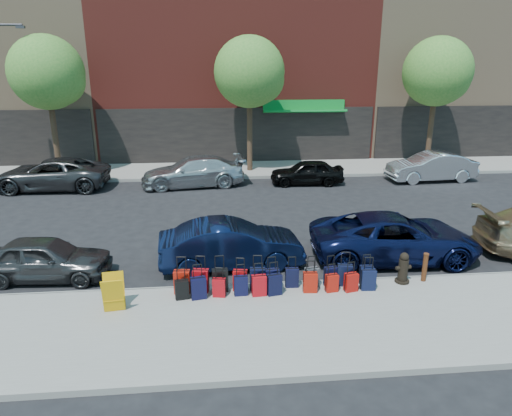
{
  "coord_description": "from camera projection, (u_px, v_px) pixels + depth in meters",
  "views": [
    {
      "loc": [
        -1.55,
        -15.9,
        6.05
      ],
      "look_at": [
        -0.19,
        -1.5,
        1.4
      ],
      "focal_mm": 32.0,
      "sensor_mm": 36.0,
      "label": 1
    }
  ],
  "objects": [
    {
      "name": "suitcase_front_4",
      "position": [
        258.0,
        279.0,
        12.32
      ],
      "size": [
        0.42,
        0.26,
        0.97
      ],
      "rotation": [
        0.0,
        0.0,
        -0.1
      ],
      "color": "black",
      "rests_on": "sidewalk_near"
    },
    {
      "name": "fire_hydrant",
      "position": [
        403.0,
        269.0,
        12.68
      ],
      "size": [
        0.46,
        0.4,
        0.89
      ],
      "rotation": [
        0.0,
        0.0,
        0.13
      ],
      "color": "black",
      "rests_on": "sidewalk_near"
    },
    {
      "name": "suitcase_back_4",
      "position": [
        259.0,
        285.0,
        12.01
      ],
      "size": [
        0.39,
        0.25,
        0.9
      ],
      "rotation": [
        0.0,
        0.0,
        0.08
      ],
      "color": "#AD0B13",
      "rests_on": "sidewalk_near"
    },
    {
      "name": "car_far_3",
      "position": [
        431.0,
        167.0,
        24.07
      ],
      "size": [
        4.69,
        1.88,
        1.52
      ],
      "primitive_type": "imported",
      "rotation": [
        0.0,
        0.0,
        -1.51
      ],
      "color": "silver",
      "rests_on": "ground"
    },
    {
      "name": "curb_far",
      "position": [
        243.0,
        178.0,
        24.6
      ],
      "size": [
        60.0,
        0.08,
        0.15
      ],
      "primitive_type": "cube",
      "color": "gray",
      "rests_on": "ground"
    },
    {
      "name": "tree_right",
      "position": [
        439.0,
        74.0,
        25.41
      ],
      "size": [
        3.8,
        3.8,
        7.27
      ],
      "color": "black",
      "rests_on": "sidewalk_far"
    },
    {
      "name": "suitcase_back_3",
      "position": [
        241.0,
        285.0,
        12.03
      ],
      "size": [
        0.37,
        0.22,
        0.86
      ],
      "rotation": [
        0.0,
        0.0,
        0.04
      ],
      "color": "black",
      "rests_on": "sidewalk_near"
    },
    {
      "name": "car_near_2",
      "position": [
        395.0,
        237.0,
        14.48
      ],
      "size": [
        5.38,
        2.63,
        1.47
      ],
      "primitive_type": "imported",
      "rotation": [
        0.0,
        0.0,
        1.53
      ],
      "color": "#0C1338",
      "rests_on": "ground"
    },
    {
      "name": "suitcase_front_9",
      "position": [
        345.0,
        275.0,
        12.54
      ],
      "size": [
        0.44,
        0.29,
        0.97
      ],
      "rotation": [
        0.0,
        0.0,
        -0.19
      ],
      "color": "black",
      "rests_on": "sidewalk_near"
    },
    {
      "name": "building_center",
      "position": [
        232.0,
        1.0,
        31.05
      ],
      "size": [
        17.0,
        12.85,
        20.0
      ],
      "color": "maroon",
      "rests_on": "ground"
    },
    {
      "name": "suitcase_front_10",
      "position": [
        366.0,
        275.0,
        12.64
      ],
      "size": [
        0.36,
        0.2,
        0.86
      ],
      "rotation": [
        0.0,
        0.0,
        -0.03
      ],
      "color": "black",
      "rests_on": "sidewalk_near"
    },
    {
      "name": "suitcase_back_1",
      "position": [
        198.0,
        288.0,
        11.85
      ],
      "size": [
        0.43,
        0.29,
        0.94
      ],
      "rotation": [
        0.0,
        0.0,
        0.17
      ],
      "color": "black",
      "rests_on": "sidewalk_near"
    },
    {
      "name": "car_near_0",
      "position": [
        45.0,
        258.0,
        13.16
      ],
      "size": [
        3.81,
        1.73,
        1.27
      ],
      "primitive_type": "imported",
      "rotation": [
        0.0,
        0.0,
        1.51
      ],
      "color": "#363739",
      "rests_on": "ground"
    },
    {
      "name": "suitcase_front_5",
      "position": [
        272.0,
        279.0,
        12.36
      ],
      "size": [
        0.4,
        0.24,
        0.92
      ],
      "rotation": [
        0.0,
        0.0,
        0.09
      ],
      "color": "black",
      "rests_on": "sidewalk_near"
    },
    {
      "name": "suitcase_front_1",
      "position": [
        201.0,
        281.0,
        12.2
      ],
      "size": [
        0.45,
        0.29,
        1.01
      ],
      "rotation": [
        0.0,
        0.0,
        -0.16
      ],
      "color": "#A50A11",
      "rests_on": "sidewalk_near"
    },
    {
      "name": "car_far_2",
      "position": [
        307.0,
        172.0,
        23.44
      ],
      "size": [
        3.8,
        1.68,
        1.27
      ],
      "primitive_type": "imported",
      "rotation": [
        0.0,
        0.0,
        -1.62
      ],
      "color": "black",
      "rests_on": "ground"
    },
    {
      "name": "suitcase_back_9",
      "position": [
        351.0,
        282.0,
        12.24
      ],
      "size": [
        0.38,
        0.27,
        0.83
      ],
      "rotation": [
        0.0,
        0.0,
        0.21
      ],
      "color": "#9E0E0A",
      "rests_on": "sidewalk_near"
    },
    {
      "name": "sidewalk_far",
      "position": [
        241.0,
        169.0,
        26.52
      ],
      "size": [
        60.0,
        4.0,
        0.15
      ],
      "primitive_type": "cube",
      "color": "gray",
      "rests_on": "ground"
    },
    {
      "name": "building_right",
      "position": [
        454.0,
        19.0,
        32.79
      ],
      "size": [
        15.0,
        12.12,
        18.0
      ],
      "color": "#95785B",
      "rests_on": "ground"
    },
    {
      "name": "suitcase_front_0",
      "position": [
        182.0,
        282.0,
        12.13
      ],
      "size": [
        0.44,
        0.26,
        1.02
      ],
      "rotation": [
        0.0,
        0.0,
        -0.08
      ],
      "color": "#A7170A",
      "rests_on": "sidewalk_near"
    },
    {
      "name": "car_far_0",
      "position": [
        51.0,
        174.0,
        22.47
      ],
      "size": [
        5.56,
        2.69,
        1.53
      ],
      "primitive_type": "imported",
      "rotation": [
        0.0,
        0.0,
        -1.6
      ],
      "color": "#37373A",
      "rests_on": "ground"
    },
    {
      "name": "suitcase_back_2",
      "position": [
        219.0,
        287.0,
        11.97
      ],
      "size": [
        0.36,
        0.25,
        0.8
      ],
      "rotation": [
        0.0,
        0.0,
        -0.18
      ],
      "color": "#A50A12",
      "rests_on": "sidewalk_near"
    },
    {
      "name": "suitcase_back_5",
      "position": [
        274.0,
        284.0,
        12.05
      ],
      "size": [
        0.42,
        0.29,
        0.91
      ],
      "rotation": [
        0.0,
        0.0,
        0.21
      ],
      "color": "black",
      "rests_on": "sidewalk_near"
    },
    {
      "name": "suitcase_back_0",
      "position": [
        182.0,
        289.0,
        11.84
      ],
      "size": [
        0.38,
        0.26,
        0.84
      ],
      "rotation": [
        0.0,
        0.0,
        0.17
      ],
      "color": "black",
      "rests_on": "sidewalk_near"
    },
    {
      "name": "tree_left",
      "position": [
        50.0,
        75.0,
        23.52
      ],
      "size": [
        3.8,
        3.8,
        7.27
      ],
      "color": "black",
      "rests_on": "sidewalk_far"
    },
    {
      "name": "suitcase_front_8",
      "position": [
        331.0,
        276.0,
        12.54
      ],
      "size": [
        0.39,
        0.27,
        0.87
      ],
      "rotation": [
        0.0,
        0.0,
        0.21
      ],
      "color": "black",
      "rests_on": "sidewalk_near"
    },
    {
      "name": "suitcase_back_7",
      "position": [
        310.0,
        282.0,
        12.19
      ],
      "size": [
        0.39,
        0.24,
        0.88
      ],
      "rotation": [
        0.0,
        0.0,
        -0.07
      ],
      "color": "#A0170A",
      "rests_on": "sidewalk_near"
    },
    {
      "name": "suitcase_front_3",
      "position": [
        240.0,
        280.0,
        12.28
      ],
      "size": [
        0.41,
        0.27,
        0.92
      ],
      "rotation": [
        0.0,
        0.0,
        -0.18
      ],
      "color": "#A90A0C",
      "rests_on": "sidewalk_near"
    },
    {
      "name": "car_near_1",
      "position": [
        231.0,
        244.0,
        13.94
      ],
      "size": [
        4.49,
        1.89,
        1.44
      ],
      "primitive_type": "imported",
      "rotation": [
        0.0,
        0.0,
        1.66
      ],
      "color": "#0B1533",
      "rests_on": "ground"
    },
    {
      "name": "display_rack",
      "position": [
        114.0,
        293.0,
        11.25
      ],
      "size": [
        0.57,
        0.62,
        0.91
      ],
      "rotation": [
        0.0,
        0.0,
        0.13
      ],
      "color": "#D4990B",
      "rests_on": "sidewalk_near"
    },
    {
      "name": "sidewalk_near",
      "position": [
        284.0,
        324.0,
        10.88
      ],
      "size": [
        60.0,
        4.0,
        0.15
      ],
      "primitive_type": "cube",
      "color": "gray",
      "rests_on": "ground"
    },
    {
      "name": "suitcase_back_10",
      "position": [
        368.0,
        280.0,
        12.31
      ],
      "size": [
        0.4,
        0.25,
        0.92
      ],
      "rotation": [
        0.0,
        0.0,
        -0.07
      ],
      "color": "black",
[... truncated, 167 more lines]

